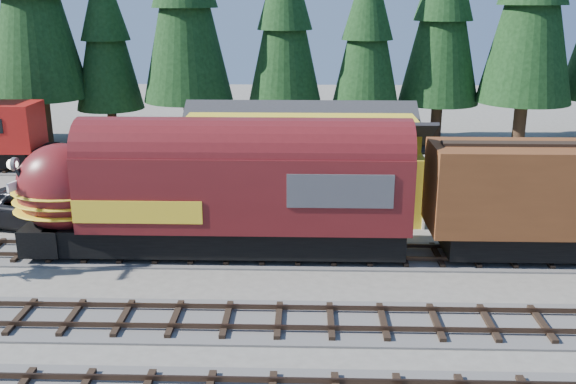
{
  "coord_description": "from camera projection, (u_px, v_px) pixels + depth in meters",
  "views": [
    {
      "loc": [
        0.29,
        -21.8,
        10.83
      ],
      "look_at": [
        -0.44,
        4.0,
        2.91
      ],
      "focal_mm": 40.0,
      "sensor_mm": 36.0,
      "label": 1
    }
  ],
  "objects": [
    {
      "name": "track_siding",
      "position": [
        530.0,
        257.0,
        27.55
      ],
      "size": [
        68.0,
        3.2,
        0.33
      ],
      "color": "#4C4947",
      "rests_on": "ground"
    },
    {
      "name": "conifer_backdrop",
      "position": [
        370.0,
        4.0,
        44.15
      ],
      "size": [
        80.95,
        23.32,
        17.15
      ],
      "color": "black",
      "rests_on": "ground"
    },
    {
      "name": "track_spur",
      "position": [
        147.0,
        169.0,
        41.47
      ],
      "size": [
        32.0,
        3.2,
        0.33
      ],
      "color": "#4C4947",
      "rests_on": "ground"
    },
    {
      "name": "ground",
      "position": [
        297.0,
        298.0,
        24.01
      ],
      "size": [
        120.0,
        120.0,
        0.0
      ],
      "primitive_type": "plane",
      "color": "#6B665B",
      "rests_on": "ground"
    },
    {
      "name": "depot",
      "position": [
        300.0,
        154.0,
        33.18
      ],
      "size": [
        12.8,
        7.0,
        5.3
      ],
      "color": "gold",
      "rests_on": "ground"
    },
    {
      "name": "pickup_truck_a",
      "position": [
        40.0,
        207.0,
        31.27
      ],
      "size": [
        7.43,
        4.67,
        1.91
      ],
      "primitive_type": "imported",
      "rotation": [
        0.0,
        0.0,
        1.34
      ],
      "color": "black",
      "rests_on": "ground"
    },
    {
      "name": "locomotive",
      "position": [
        204.0,
        197.0,
        27.16
      ],
      "size": [
        16.92,
        3.36,
        4.6
      ],
      "color": "black",
      "rests_on": "ground"
    }
  ]
}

